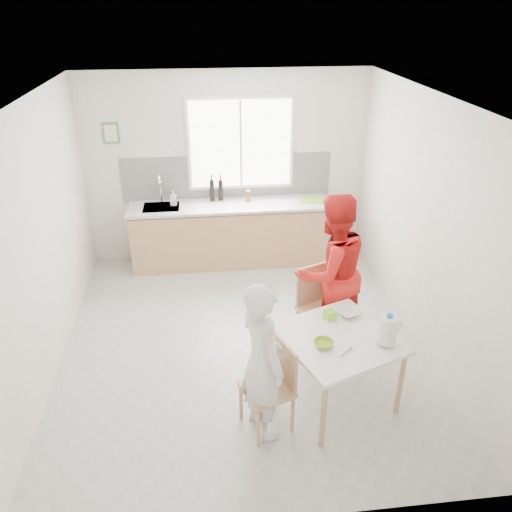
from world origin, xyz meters
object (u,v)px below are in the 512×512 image
(person_red, at_px, (331,273))
(bowl_white, at_px, (348,312))
(chair_far, at_px, (319,304))
(wine_bottle_b, at_px, (221,190))
(dining_table, at_px, (338,344))
(milk_jug, at_px, (388,329))
(chair_left, at_px, (273,383))
(bowl_green, at_px, (324,344))
(person_white, at_px, (262,361))
(wine_bottle_a, at_px, (212,190))

(person_red, bearing_deg, bowl_white, 72.56)
(person_red, bearing_deg, chair_far, 0.06)
(wine_bottle_b, bearing_deg, bowl_white, -68.61)
(dining_table, distance_m, milk_jug, 0.49)
(chair_left, xyz_separation_m, bowl_green, (0.47, 0.13, 0.30))
(milk_jug, bearing_deg, wine_bottle_b, 90.68)
(chair_far, bearing_deg, bowl_green, -122.23)
(chair_far, height_order, bowl_green, chair_far)
(chair_far, height_order, bowl_white, chair_far)
(dining_table, relative_size, bowl_green, 7.26)
(dining_table, xyz_separation_m, milk_jug, (0.40, -0.15, 0.24))
(bowl_white, bearing_deg, person_white, -146.12)
(chair_far, xyz_separation_m, wine_bottle_b, (-0.94, 2.26, 0.54))
(dining_table, distance_m, person_red, 0.98)
(person_red, bearing_deg, wine_bottle_a, -82.61)
(milk_jug, bearing_deg, person_white, 165.92)
(dining_table, height_order, bowl_green, bowl_green)
(wine_bottle_a, relative_size, wine_bottle_b, 1.07)
(wine_bottle_b, bearing_deg, dining_table, -73.87)
(bowl_white, bearing_deg, bowl_green, -127.98)
(dining_table, relative_size, chair_far, 1.32)
(milk_jug, distance_m, wine_bottle_a, 3.59)
(milk_jug, relative_size, wine_bottle_a, 0.92)
(chair_far, height_order, person_white, person_white)
(chair_left, distance_m, bowl_white, 1.06)
(chair_left, bearing_deg, person_white, -90.00)
(bowl_green, bearing_deg, dining_table, 35.09)
(person_red, bearing_deg, person_white, 32.76)
(chair_left, relative_size, milk_jug, 2.96)
(dining_table, xyz_separation_m, wine_bottle_a, (-1.04, 3.14, 0.41))
(chair_left, bearing_deg, person_red, 125.26)
(wine_bottle_a, bearing_deg, person_red, -61.55)
(chair_left, relative_size, bowl_green, 5.04)
(person_white, bearing_deg, person_red, -57.24)
(chair_far, xyz_separation_m, bowl_white, (0.16, -0.55, 0.25))
(person_white, bearing_deg, milk_jug, -104.08)
(person_white, bearing_deg, bowl_white, -77.18)
(person_white, height_order, wine_bottle_b, person_white)
(chair_left, height_order, person_red, person_red)
(wine_bottle_a, bearing_deg, person_white, -85.11)
(person_white, distance_m, wine_bottle_a, 3.45)
(chair_far, distance_m, bowl_green, 1.06)
(dining_table, xyz_separation_m, chair_left, (-0.64, -0.25, -0.19))
(bowl_green, height_order, wine_bottle_b, wine_bottle_b)
(bowl_white, bearing_deg, chair_left, -144.69)
(chair_far, bearing_deg, chair_left, -141.49)
(person_red, relative_size, wine_bottle_b, 5.96)
(bowl_green, distance_m, wine_bottle_b, 3.37)
(dining_table, height_order, person_white, person_white)
(chair_far, xyz_separation_m, milk_jug, (0.37, -1.04, 0.38))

